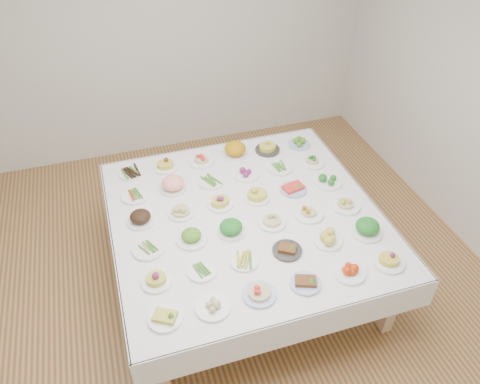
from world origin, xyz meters
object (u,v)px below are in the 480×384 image
object	(u,v)px
display_table	(245,220)
dish_35	(299,142)
dish_0	(165,315)
dish_18	(140,217)

from	to	relation	value
display_table	dish_35	xyz separation A→B (m)	(0.86, 0.85, 0.11)
dish_0	dish_35	distance (m)	2.41
display_table	dish_35	bearing A→B (deg)	44.54
display_table	dish_18	bearing A→B (deg)	168.69
dish_0	dish_35	world-z (taller)	dish_0
dish_0	dish_35	size ratio (longest dim) A/B	1.05
dish_35	display_table	bearing A→B (deg)	-135.46
display_table	dish_35	world-z (taller)	dish_35
dish_0	dish_18	world-z (taller)	dish_18
dish_35	dish_18	bearing A→B (deg)	-158.58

